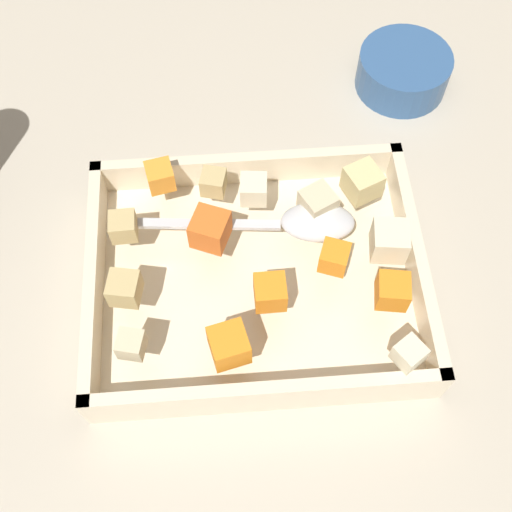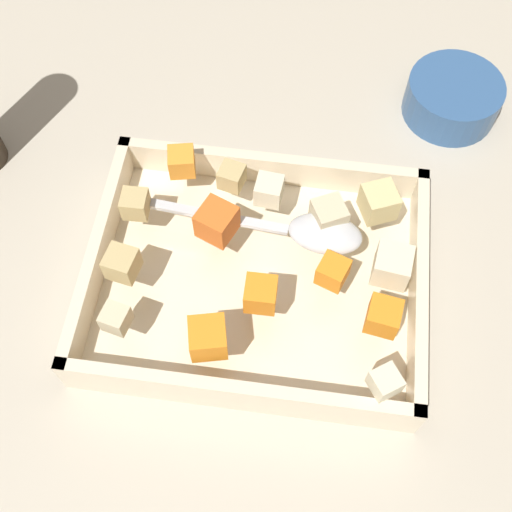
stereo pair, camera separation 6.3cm
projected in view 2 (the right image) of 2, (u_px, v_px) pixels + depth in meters
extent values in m
plane|color=#BCB29E|center=(267.00, 274.00, 0.69)|extent=(4.00, 4.00, 0.00)
cube|color=beige|center=(256.00, 282.00, 0.68)|extent=(0.34, 0.27, 0.01)
cube|color=beige|center=(271.00, 168.00, 0.72)|extent=(0.34, 0.01, 0.04)
cube|color=beige|center=(237.00, 393.00, 0.59)|extent=(0.34, 0.01, 0.04)
cube|color=beige|center=(418.00, 290.00, 0.64)|extent=(0.01, 0.27, 0.04)
cube|color=beige|center=(99.00, 251.00, 0.67)|extent=(0.01, 0.27, 0.04)
cube|color=orange|center=(383.00, 316.00, 0.59)|extent=(0.03, 0.03, 0.03)
cube|color=orange|center=(182.00, 162.00, 0.68)|extent=(0.03, 0.03, 0.03)
cube|color=orange|center=(217.00, 222.00, 0.64)|extent=(0.04, 0.04, 0.03)
cube|color=orange|center=(262.00, 294.00, 0.60)|extent=(0.03, 0.03, 0.03)
cube|color=orange|center=(208.00, 338.00, 0.58)|extent=(0.04, 0.04, 0.03)
cube|color=orange|center=(333.00, 272.00, 0.62)|extent=(0.03, 0.03, 0.03)
cube|color=beige|center=(269.00, 190.00, 0.66)|extent=(0.03, 0.03, 0.03)
cube|color=beige|center=(116.00, 318.00, 0.60)|extent=(0.03, 0.03, 0.02)
cube|color=beige|center=(385.00, 382.00, 0.57)|extent=(0.03, 0.03, 0.02)
cube|color=tan|center=(135.00, 204.00, 0.65)|extent=(0.03, 0.03, 0.03)
cube|color=beige|center=(392.00, 266.00, 0.62)|extent=(0.04, 0.04, 0.03)
cube|color=#E0CC89|center=(379.00, 202.00, 0.65)|extent=(0.04, 0.04, 0.03)
cube|color=beige|center=(329.00, 216.00, 0.64)|extent=(0.04, 0.04, 0.03)
cube|color=tan|center=(232.00, 177.00, 0.67)|extent=(0.03, 0.03, 0.02)
cube|color=tan|center=(122.00, 264.00, 0.62)|extent=(0.03, 0.03, 0.03)
ellipsoid|color=silver|center=(325.00, 234.00, 0.64)|extent=(0.08, 0.05, 0.02)
cube|color=silver|center=(206.00, 214.00, 0.66)|extent=(0.17, 0.03, 0.01)
cylinder|color=#33598C|center=(452.00, 98.00, 0.78)|extent=(0.11, 0.11, 0.05)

